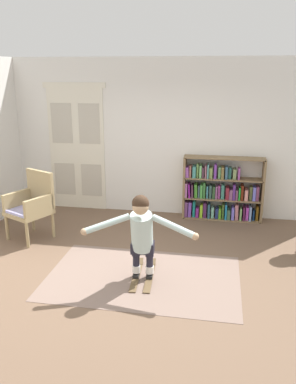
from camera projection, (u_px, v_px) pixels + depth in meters
ground_plane at (141, 275)px, 5.44m from camera, size 7.20×7.20×0.00m
back_wall at (167, 138)px, 7.46m from camera, size 6.00×0.10×2.90m
double_door at (77, 147)px, 7.77m from camera, size 1.22×0.05×2.45m
rug at (143, 277)px, 5.38m from camera, size 2.56×1.66×0.01m
bookshelf at (220, 193)px, 7.36m from camera, size 1.45×0.30×1.17m
wicker_chair at (32, 204)px, 6.52m from camera, size 0.80×0.80×1.10m
skis_pair at (143, 275)px, 5.40m from camera, size 0.33×0.87×0.07m
person_skier at (142, 231)px, 5.05m from camera, size 1.43×0.60×1.15m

